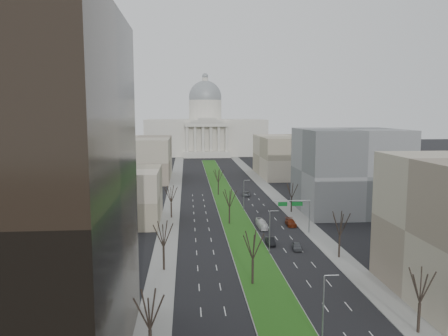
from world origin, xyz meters
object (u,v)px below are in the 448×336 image
car_grey_near (297,246)px  car_red (291,222)px  car_black (270,241)px  car_grey_far (246,194)px  box_van (262,224)px

car_grey_near → car_red: bearing=88.5°
car_black → car_grey_far: (2.28, 56.20, -0.05)m
car_grey_near → car_red: 19.78m
car_black → car_grey_far: 56.24m
car_grey_far → box_van: box_van is taller
car_grey_near → car_grey_far: size_ratio=0.81×
car_grey_near → box_van: size_ratio=0.60×
car_black → box_van: bearing=90.2°
car_grey_far → car_grey_near: bearing=-81.0°
car_black → car_red: 17.65m
car_grey_near → car_black: 6.31m
box_van → car_grey_near: bearing=-77.4°
car_grey_near → car_red: car_red is taller
car_grey_near → car_red: size_ratio=0.78×
car_grey_near → box_van: bearing=112.4°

